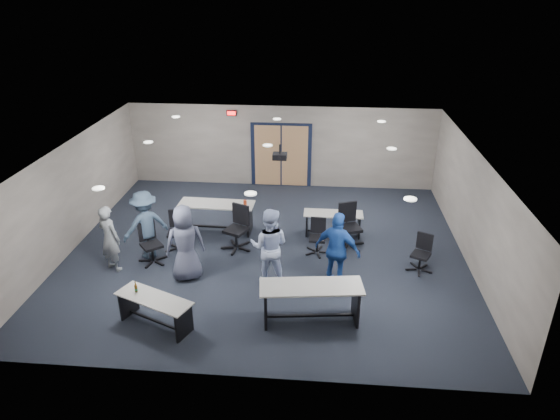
# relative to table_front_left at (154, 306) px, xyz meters

# --- Properties ---
(floor) EXTENTS (10.00, 10.00, 0.00)m
(floor) POSITION_rel_table_front_left_xyz_m (1.89, 3.22, -0.46)
(floor) COLOR black
(floor) RESTS_ON ground
(back_wall) EXTENTS (10.00, 0.04, 2.70)m
(back_wall) POSITION_rel_table_front_left_xyz_m (1.89, 7.72, 0.89)
(back_wall) COLOR slate
(back_wall) RESTS_ON floor
(front_wall) EXTENTS (10.00, 0.04, 2.70)m
(front_wall) POSITION_rel_table_front_left_xyz_m (1.89, -1.28, 0.89)
(front_wall) COLOR slate
(front_wall) RESTS_ON floor
(left_wall) EXTENTS (0.04, 9.00, 2.70)m
(left_wall) POSITION_rel_table_front_left_xyz_m (-3.11, 3.22, 0.89)
(left_wall) COLOR slate
(left_wall) RESTS_ON floor
(right_wall) EXTENTS (0.04, 9.00, 2.70)m
(right_wall) POSITION_rel_table_front_left_xyz_m (6.89, 3.22, 0.89)
(right_wall) COLOR slate
(right_wall) RESTS_ON floor
(ceiling) EXTENTS (10.00, 9.00, 0.04)m
(ceiling) POSITION_rel_table_front_left_xyz_m (1.89, 3.22, 2.24)
(ceiling) COLOR white
(ceiling) RESTS_ON back_wall
(double_door) EXTENTS (2.00, 0.07, 2.20)m
(double_door) POSITION_rel_table_front_left_xyz_m (1.89, 7.68, 0.59)
(double_door) COLOR black
(double_door) RESTS_ON back_wall
(exit_sign) EXTENTS (0.32, 0.07, 0.18)m
(exit_sign) POSITION_rel_table_front_left_xyz_m (0.29, 7.66, 1.99)
(exit_sign) COLOR black
(exit_sign) RESTS_ON back_wall
(ceiling_projector) EXTENTS (0.35, 0.32, 0.37)m
(ceiling_projector) POSITION_rel_table_front_left_xyz_m (2.19, 3.72, 1.95)
(ceiling_projector) COLOR black
(ceiling_projector) RESTS_ON ceiling
(ceiling_can_lights) EXTENTS (6.24, 5.74, 0.02)m
(ceiling_can_lights) POSITION_rel_table_front_left_xyz_m (1.89, 3.47, 2.21)
(ceiling_can_lights) COLOR white
(ceiling_can_lights) RESTS_ON ceiling
(table_front_left) EXTENTS (1.71, 1.15, 0.90)m
(table_front_left) POSITION_rel_table_front_left_xyz_m (0.00, 0.00, 0.00)
(table_front_left) COLOR #B3B2A9
(table_front_left) RESTS_ON floor
(table_front_right) EXTENTS (2.13, 0.93, 0.84)m
(table_front_right) POSITION_rel_table_front_left_xyz_m (3.11, 0.43, 0.12)
(table_front_right) COLOR #B3B2A9
(table_front_right) RESTS_ON floor
(table_back_left) EXTENTS (2.07, 0.75, 0.97)m
(table_back_left) POSITION_rel_table_front_left_xyz_m (0.42, 4.20, 0.11)
(table_back_left) COLOR #B3B2A9
(table_back_left) RESTS_ON floor
(table_back_right) EXTENTS (1.59, 0.53, 0.64)m
(table_back_right) POSITION_rel_table_front_left_xyz_m (3.59, 4.25, -0.02)
(table_back_right) COLOR #B3B2A9
(table_back_right) RESTS_ON floor
(chair_back_a) EXTENTS (0.71, 0.71, 1.03)m
(chair_back_a) POSITION_rel_table_front_left_xyz_m (-0.40, 3.09, 0.06)
(chair_back_a) COLOR black
(chair_back_a) RESTS_ON floor
(chair_back_b) EXTENTS (0.98, 0.98, 1.17)m
(chair_back_b) POSITION_rel_table_front_left_xyz_m (1.10, 3.24, 0.13)
(chair_back_b) COLOR black
(chair_back_b) RESTS_ON floor
(chair_back_c) EXTENTS (0.61, 0.61, 0.92)m
(chair_back_c) POSITION_rel_table_front_left_xyz_m (3.19, 3.20, 0.00)
(chair_back_c) COLOR black
(chair_back_c) RESTS_ON floor
(chair_back_d) EXTENTS (0.94, 0.94, 1.17)m
(chair_back_d) POSITION_rel_table_front_left_xyz_m (4.02, 3.62, 0.13)
(chair_back_d) COLOR black
(chair_back_d) RESTS_ON floor
(chair_loose_left) EXTENTS (0.91, 0.91, 1.03)m
(chair_loose_left) POSITION_rel_table_front_left_xyz_m (-0.84, 2.40, 0.06)
(chair_loose_left) COLOR black
(chair_loose_left) RESTS_ON floor
(chair_loose_right) EXTENTS (0.78, 0.78, 0.92)m
(chair_loose_right) POSITION_rel_table_front_left_xyz_m (5.65, 2.58, 0.00)
(chair_loose_right) COLOR black
(chair_loose_right) RESTS_ON floor
(person_gray) EXTENTS (0.72, 0.63, 1.66)m
(person_gray) POSITION_rel_table_front_left_xyz_m (-1.69, 2.03, 0.37)
(person_gray) COLOR gray
(person_gray) RESTS_ON floor
(person_plaid) EXTENTS (1.04, 0.87, 1.83)m
(person_plaid) POSITION_rel_table_front_left_xyz_m (0.19, 1.80, 0.46)
(person_plaid) COLOR #535872
(person_plaid) RESTS_ON floor
(person_lightblue) EXTENTS (0.94, 0.76, 1.83)m
(person_lightblue) POSITION_rel_table_front_left_xyz_m (2.12, 1.82, 0.46)
(person_lightblue) COLOR #C0D2FF
(person_lightblue) RESTS_ON floor
(person_navy) EXTENTS (1.15, 0.83, 1.81)m
(person_navy) POSITION_rel_table_front_left_xyz_m (3.65, 1.79, 0.45)
(person_navy) COLOR #1D47A0
(person_navy) RESTS_ON floor
(person_back) EXTENTS (1.30, 1.24, 1.77)m
(person_back) POSITION_rel_table_front_left_xyz_m (-1.04, 2.68, 0.43)
(person_back) COLOR #3C536D
(person_back) RESTS_ON floor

